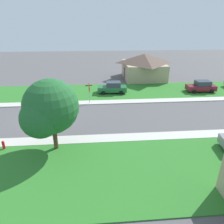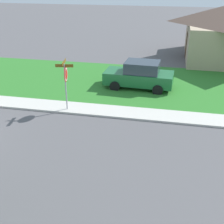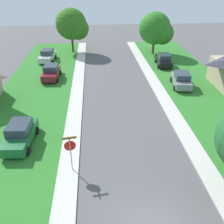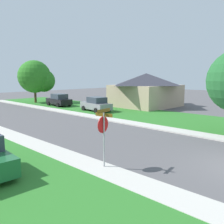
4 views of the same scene
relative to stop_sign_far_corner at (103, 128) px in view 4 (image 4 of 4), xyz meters
The scene contains 8 objects.
sidewalk_east 11.71m from the stop_sign_far_corner, 37.98° to the left, with size 1.40×56.00×0.10m, color beige.
lawn_east 15.65m from the stop_sign_far_corner, 27.25° to the left, with size 8.00×56.00×0.08m, color #2D7528.
sidewalk_west 7.36m from the stop_sign_far_corner, 92.28° to the left, with size 1.40×56.00×0.10m, color beige.
stop_sign_far_corner is the anchor object (origin of this frame).
car_grey_far_down_street 17.89m from the stop_sign_far_corner, 48.09° to the left, with size 2.51×4.52×1.76m.
car_black_across_road 24.01m from the stop_sign_far_corner, 60.40° to the left, with size 2.33×4.44×1.76m.
tree_sidewalk_near 29.49m from the stop_sign_far_corner, 65.95° to the left, with size 5.42×5.04×6.66m.
house_right_setback 23.33m from the stop_sign_far_corner, 30.59° to the left, with size 9.25×8.08×4.60m.
Camera 4 is at (-11.80, -2.60, 4.21)m, focal length 38.33 mm.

